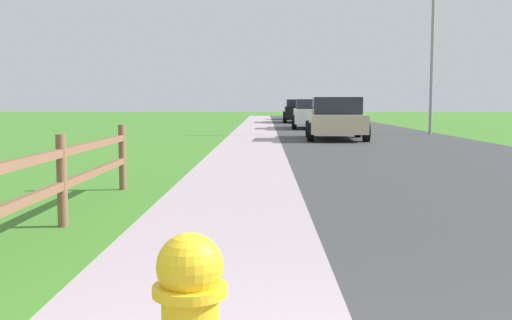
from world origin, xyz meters
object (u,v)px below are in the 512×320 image
object	(u,v)px
street_lamp	(435,32)
parked_suv_beige	(336,118)
parked_car_white	(312,114)
parked_car_silver	(301,110)
parked_car_black	(299,110)

from	to	relation	value
street_lamp	parked_suv_beige	bearing A→B (deg)	-141.19
parked_suv_beige	street_lamp	world-z (taller)	street_lamp
parked_car_white	parked_car_silver	bearing A→B (deg)	88.53
parked_suv_beige	parked_car_silver	distance (m)	26.46
parked_suv_beige	parked_car_silver	bearing A→B (deg)	89.40
parked_car_silver	parked_suv_beige	bearing A→B (deg)	-90.60
parked_car_silver	street_lamp	xyz separation A→B (m)	(4.23, -22.83, 3.56)
parked_car_silver	street_lamp	bearing A→B (deg)	-79.50
parked_car_white	street_lamp	xyz separation A→B (m)	(4.67, -5.76, 3.51)
parked_car_white	street_lamp	size ratio (longest dim) A/B	0.66
parked_suv_beige	street_lamp	size ratio (longest dim) A/B	0.60
parked_car_white	parked_car_black	bearing A→B (deg)	90.67
parked_car_white	parked_car_silver	world-z (taller)	parked_car_white
parked_car_black	street_lamp	xyz separation A→B (m)	(4.78, -15.31, 3.46)
street_lamp	parked_car_silver	bearing A→B (deg)	100.50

